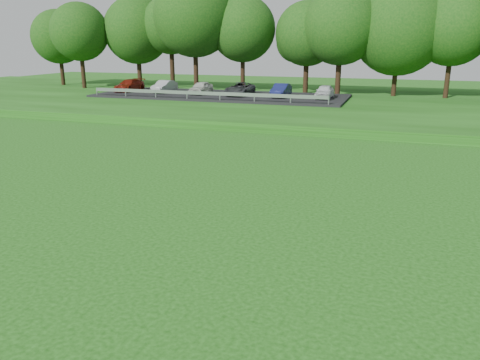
% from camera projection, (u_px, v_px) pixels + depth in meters
% --- Properties ---
extents(parking_lot, '(24.00, 9.00, 1.38)m').
position_uv_depth(parking_lot, '(218.00, 92.00, 44.89)').
color(parking_lot, black).
rests_on(parking_lot, berm).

